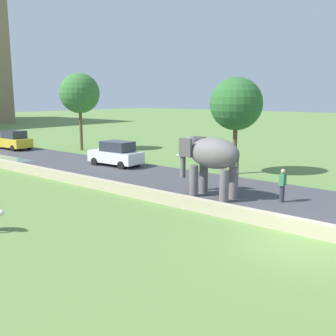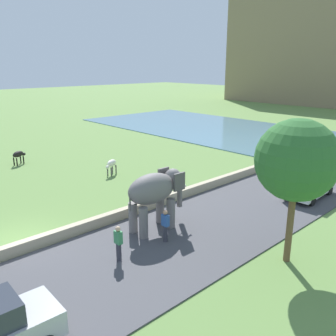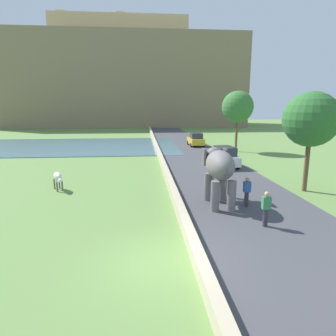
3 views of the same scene
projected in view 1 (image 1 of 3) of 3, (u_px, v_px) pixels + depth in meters
name	position (u px, v px, depth m)	size (l,w,h in m)	color
ground_plane	(296.00, 245.00, 13.16)	(220.00, 220.00, 0.00)	#608442
road_surface	(61.00, 162.00, 29.41)	(7.00, 120.00, 0.06)	#424247
barrier_wall	(31.00, 170.00, 25.23)	(0.40, 110.00, 0.55)	tan
elephant	(210.00, 157.00, 18.98)	(1.45, 3.47, 2.99)	slate
person_beside_elephant	(234.00, 177.00, 19.87)	(0.36, 0.22, 1.63)	#33333D
person_trailing	(282.00, 185.00, 18.19)	(0.36, 0.22, 1.63)	#33333D
car_white	(116.00, 154.00, 27.79)	(1.94, 4.07, 1.80)	white
car_yellow	(13.00, 140.00, 36.40)	(1.83, 4.02, 1.80)	gold
tree_near	(236.00, 104.00, 24.51)	(3.32, 3.32, 6.12)	brown
tree_mid	(80.00, 93.00, 35.42)	(3.62, 3.62, 7.00)	brown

